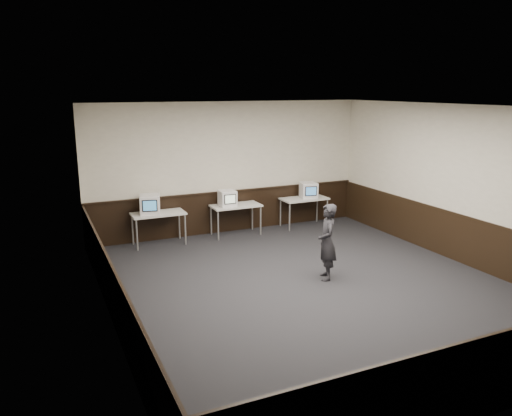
{
  "coord_description": "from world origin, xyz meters",
  "views": [
    {
      "loc": [
        -4.38,
        -7.31,
        3.52
      ],
      "look_at": [
        -0.36,
        1.6,
        1.15
      ],
      "focal_mm": 35.0,
      "sensor_mm": 36.0,
      "label": 1
    }
  ],
  "objects_px": {
    "emac_left": "(150,204)",
    "emac_center": "(227,198)",
    "desk_center": "(236,208)",
    "emac_right": "(309,190)",
    "desk_right": "(304,201)",
    "desk_left": "(158,216)",
    "person": "(327,242)"
  },
  "relations": [
    {
      "from": "emac_center",
      "to": "desk_center",
      "type": "bearing_deg",
      "value": 10.42
    },
    {
      "from": "emac_left",
      "to": "emac_center",
      "type": "relative_size",
      "value": 1.29
    },
    {
      "from": "emac_right",
      "to": "emac_left",
      "type": "bearing_deg",
      "value": -166.93
    },
    {
      "from": "emac_right",
      "to": "desk_left",
      "type": "bearing_deg",
      "value": -167.34
    },
    {
      "from": "emac_left",
      "to": "emac_right",
      "type": "bearing_deg",
      "value": 13.45
    },
    {
      "from": "desk_left",
      "to": "person",
      "type": "distance_m",
      "value": 4.13
    },
    {
      "from": "emac_left",
      "to": "emac_center",
      "type": "bearing_deg",
      "value": 13.59
    },
    {
      "from": "emac_left",
      "to": "person",
      "type": "distance_m",
      "value": 4.22
    },
    {
      "from": "emac_left",
      "to": "person",
      "type": "relative_size",
      "value": 0.38
    },
    {
      "from": "desk_center",
      "to": "emac_right",
      "type": "height_order",
      "value": "emac_right"
    },
    {
      "from": "emac_left",
      "to": "emac_right",
      "type": "relative_size",
      "value": 1.09
    },
    {
      "from": "emac_left",
      "to": "emac_right",
      "type": "height_order",
      "value": "emac_left"
    },
    {
      "from": "emac_right",
      "to": "emac_center",
      "type": "bearing_deg",
      "value": -167.05
    },
    {
      "from": "desk_right",
      "to": "person",
      "type": "height_order",
      "value": "person"
    },
    {
      "from": "desk_center",
      "to": "person",
      "type": "height_order",
      "value": "person"
    },
    {
      "from": "desk_center",
      "to": "emac_right",
      "type": "distance_m",
      "value": 2.02
    },
    {
      "from": "emac_center",
      "to": "emac_right",
      "type": "height_order",
      "value": "emac_right"
    },
    {
      "from": "desk_right",
      "to": "emac_center",
      "type": "relative_size",
      "value": 2.81
    },
    {
      "from": "person",
      "to": "emac_center",
      "type": "bearing_deg",
      "value": -146.86
    },
    {
      "from": "emac_center",
      "to": "emac_right",
      "type": "relative_size",
      "value": 0.84
    },
    {
      "from": "desk_right",
      "to": "emac_left",
      "type": "height_order",
      "value": "emac_left"
    },
    {
      "from": "desk_left",
      "to": "person",
      "type": "relative_size",
      "value": 0.83
    },
    {
      "from": "desk_center",
      "to": "emac_right",
      "type": "bearing_deg",
      "value": -1.32
    },
    {
      "from": "desk_left",
      "to": "emac_left",
      "type": "height_order",
      "value": "emac_left"
    },
    {
      "from": "person",
      "to": "emac_left",
      "type": "bearing_deg",
      "value": -121.28
    },
    {
      "from": "emac_center",
      "to": "emac_right",
      "type": "distance_m",
      "value": 2.22
    },
    {
      "from": "desk_center",
      "to": "emac_left",
      "type": "bearing_deg",
      "value": -179.26
    },
    {
      "from": "desk_left",
      "to": "emac_center",
      "type": "xyz_separation_m",
      "value": [
        1.68,
        -0.03,
        0.26
      ]
    },
    {
      "from": "emac_left",
      "to": "desk_left",
      "type": "bearing_deg",
      "value": 22.2
    },
    {
      "from": "emac_left",
      "to": "desk_right",
      "type": "bearing_deg",
      "value": 14.11
    },
    {
      "from": "desk_center",
      "to": "emac_left",
      "type": "distance_m",
      "value": 2.1
    },
    {
      "from": "emac_center",
      "to": "emac_right",
      "type": "xyz_separation_m",
      "value": [
        2.22,
        -0.01,
        0.01
      ]
    }
  ]
}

